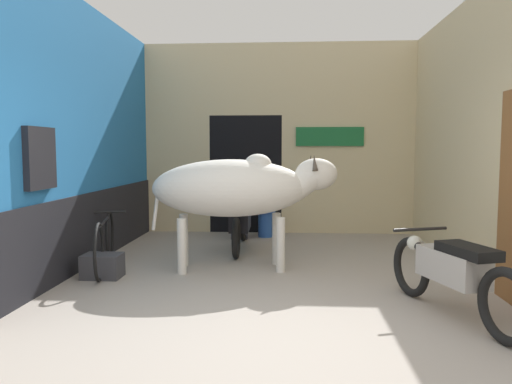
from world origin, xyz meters
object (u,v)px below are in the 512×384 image
(motorcycle_far, at_px, (240,223))
(crate, at_px, (103,266))
(cow, at_px, (239,188))
(motorcycle_near, at_px, (452,272))
(shopkeeper_seated, at_px, (240,199))
(plastic_stool, at_px, (265,222))
(bicycle, at_px, (105,242))

(motorcycle_far, xyz_separation_m, crate, (-1.44, -1.78, -0.26))
(cow, height_order, motorcycle_near, cow)
(shopkeeper_seated, relative_size, plastic_stool, 2.67)
(motorcycle_far, relative_size, shopkeeper_seated, 1.55)
(bicycle, distance_m, shopkeeper_seated, 2.77)
(bicycle, distance_m, crate, 0.44)
(crate, bearing_deg, bicycle, 105.96)
(cow, relative_size, motorcycle_near, 1.27)
(motorcycle_far, relative_size, bicycle, 1.12)
(motorcycle_near, height_order, plastic_stool, motorcycle_near)
(shopkeeper_seated, bearing_deg, motorcycle_near, -59.29)
(motorcycle_far, height_order, crate, motorcycle_far)
(cow, relative_size, motorcycle_far, 1.24)
(motorcycle_near, distance_m, bicycle, 4.03)
(cow, xyz_separation_m, shopkeeper_seated, (-0.20, 2.17, -0.36))
(bicycle, bearing_deg, shopkeeper_seated, 58.14)
(plastic_stool, bearing_deg, cow, -95.46)
(motorcycle_near, xyz_separation_m, plastic_stool, (-1.86, 3.97, -0.17))
(motorcycle_far, bearing_deg, shopkeeper_seated, 95.86)
(motorcycle_far, distance_m, crate, 2.30)
(motorcycle_far, xyz_separation_m, bicycle, (-1.55, -1.40, -0.05))
(bicycle, relative_size, plastic_stool, 3.69)
(bicycle, bearing_deg, motorcycle_near, -21.90)
(bicycle, xyz_separation_m, crate, (0.11, -0.37, -0.21))
(cow, relative_size, bicycle, 1.38)
(cow, xyz_separation_m, bicycle, (-1.66, -0.17, -0.67))
(motorcycle_near, relative_size, crate, 4.23)
(cow, bearing_deg, crate, -160.56)
(plastic_stool, xyz_separation_m, crate, (-1.77, -2.84, -0.11))
(shopkeeper_seated, bearing_deg, plastic_stool, 16.70)
(motorcycle_far, relative_size, crate, 4.35)
(cow, bearing_deg, shopkeeper_seated, 95.33)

